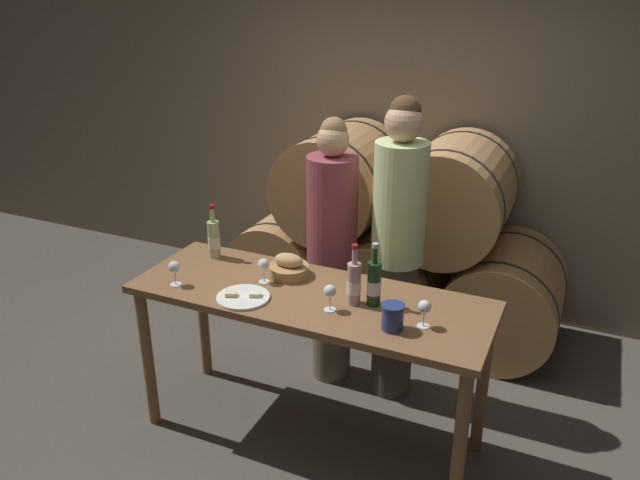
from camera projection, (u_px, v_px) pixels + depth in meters
name	position (u px, v px, depth m)	size (l,w,h in m)	color
ground_plane	(310.00, 434.00, 3.56)	(10.00, 10.00, 0.00)	#4C473F
stone_wall_back	(422.00, 97.00, 4.58)	(10.00, 0.12, 3.20)	#7F705B
barrel_stack	(393.00, 242.00, 4.49)	(2.40, 0.86, 1.45)	tan
tasting_table	(310.00, 314.00, 3.26)	(1.88, 0.67, 0.90)	brown
person_left	(332.00, 252.00, 3.78)	(0.30, 0.30, 1.69)	#756651
person_right	(397.00, 249.00, 3.59)	(0.30, 0.30, 1.84)	#4C4238
wine_bottle_red	(374.00, 283.00, 3.07)	(0.07, 0.07, 0.33)	#193819
wine_bottle_white	(214.00, 239.00, 3.60)	(0.07, 0.07, 0.32)	#ADBC7F
wine_bottle_rose	(354.00, 283.00, 3.07)	(0.07, 0.07, 0.32)	#BC8E93
blue_crock	(393.00, 316.00, 2.86)	(0.11, 0.11, 0.13)	navy
bread_basket	(289.00, 267.00, 3.39)	(0.22, 0.22, 0.13)	#A87F4C
cheese_plate	(243.00, 297.00, 3.16)	(0.27, 0.27, 0.04)	white
wine_glass_far_left	(174.00, 268.00, 3.27)	(0.06, 0.06, 0.14)	white
wine_glass_left	(264.00, 265.00, 3.30)	(0.06, 0.06, 0.14)	white
wine_glass_center	(330.00, 292.00, 3.02)	(0.06, 0.06, 0.14)	white
wine_glass_right	(424.00, 308.00, 2.87)	(0.06, 0.06, 0.14)	white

